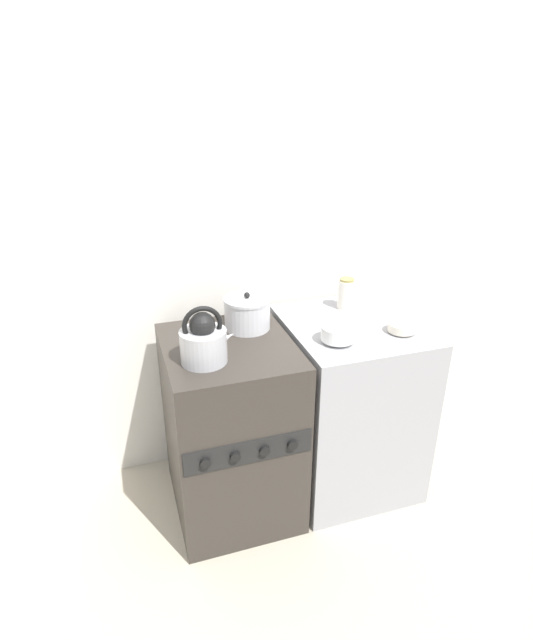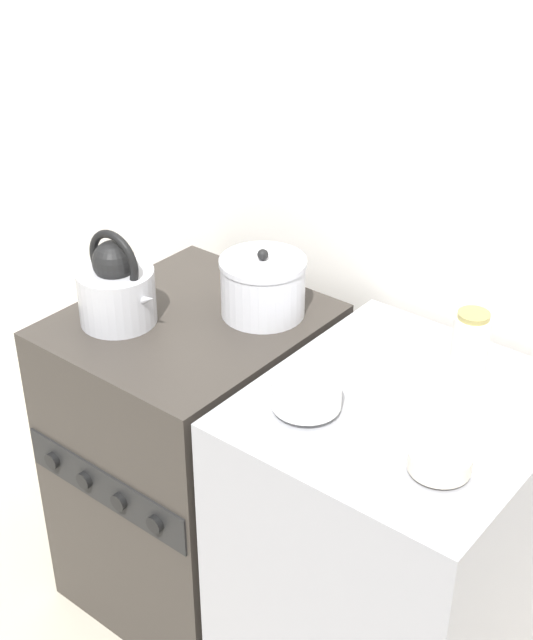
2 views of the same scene
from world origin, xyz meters
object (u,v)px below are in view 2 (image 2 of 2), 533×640
Objects in this scene: enamel_bowl at (306,393)px; storage_jar at (470,345)px; stove at (195,458)px; kettle at (117,288)px; cooking_pot at (263,287)px; small_ceramic_bowl at (440,461)px.

enamel_bowl is 0.93× the size of storage_jar.
storage_jar reaches higher than stove.
kettle is 0.36m from cooking_pot.
storage_jar is at bearing 17.33° from stove.
small_ceramic_bowl is (0.32, -0.00, -0.02)m from enamel_bowl.
cooking_pot reaches higher than small_ceramic_bowl.
small_ceramic_bowl is at bearing -0.92° from kettle.
cooking_pot is 0.71m from small_ceramic_bowl.
cooking_pot is 1.36× the size of storage_jar.
storage_jar is (0.66, 0.21, 0.53)m from stove.
cooking_pot is at bearing 141.30° from enamel_bowl.
storage_jar is at bearing 7.04° from cooking_pot.
kettle reaches higher than storage_jar.
enamel_bowl is at bearing 179.91° from small_ceramic_bowl.
small_ceramic_bowl is 0.36m from storage_jar.
cooking_pot is at bearing -172.96° from storage_jar.
small_ceramic_bowl reaches higher than stove.
small_ceramic_bowl is 0.77× the size of storage_jar.
enamel_bowl reaches higher than small_ceramic_bowl.
small_ceramic_bowl is (0.91, -0.01, -0.06)m from kettle.
stove is 7.16× the size of small_ceramic_bowl.
kettle is 1.53× the size of storage_jar.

